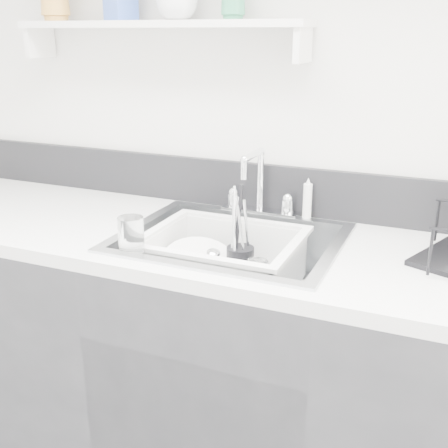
% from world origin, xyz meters
% --- Properties ---
extents(counter_run, '(3.20, 0.62, 0.92)m').
position_xyz_m(counter_run, '(0.00, 1.19, 0.46)').
color(counter_run, '#28282B').
rests_on(counter_run, ground).
extents(backsplash, '(3.20, 0.02, 0.16)m').
position_xyz_m(backsplash, '(0.00, 1.49, 1.00)').
color(backsplash, black).
rests_on(backsplash, counter_run).
extents(sink, '(0.64, 0.52, 0.20)m').
position_xyz_m(sink, '(0.00, 1.19, 0.83)').
color(sink, silver).
rests_on(sink, counter_run).
extents(faucet, '(0.26, 0.18, 0.23)m').
position_xyz_m(faucet, '(0.00, 1.44, 0.98)').
color(faucet, silver).
rests_on(faucet, counter_run).
extents(side_sprayer, '(0.03, 0.03, 0.14)m').
position_xyz_m(side_sprayer, '(0.16, 1.44, 0.99)').
color(side_sprayer, silver).
rests_on(side_sprayer, counter_run).
extents(wall_shelf, '(1.00, 0.16, 0.12)m').
position_xyz_m(wall_shelf, '(-0.35, 1.42, 1.51)').
color(wall_shelf, silver).
rests_on(wall_shelf, room_shell).
extents(wash_tub, '(0.52, 0.46, 0.18)m').
position_xyz_m(wash_tub, '(-0.02, 1.19, 0.84)').
color(wash_tub, silver).
rests_on(wash_tub, sink).
extents(plate_stack, '(0.28, 0.27, 0.11)m').
position_xyz_m(plate_stack, '(-0.09, 1.18, 0.80)').
color(plate_stack, white).
rests_on(plate_stack, wash_tub).
extents(utensil_cup, '(0.09, 0.09, 0.29)m').
position_xyz_m(utensil_cup, '(0.01, 1.24, 0.83)').
color(utensil_cup, black).
rests_on(utensil_cup, wash_tub).
extents(ladle, '(0.25, 0.26, 0.08)m').
position_xyz_m(ladle, '(-0.04, 1.19, 0.80)').
color(ladle, silver).
rests_on(ladle, wash_tub).
extents(tumbler_in_tub, '(0.09, 0.09, 0.09)m').
position_xyz_m(tumbler_in_tub, '(0.08, 1.19, 0.81)').
color(tumbler_in_tub, white).
rests_on(tumbler_in_tub, wash_tub).
extents(tumbler_counter, '(0.08, 0.08, 0.10)m').
position_xyz_m(tumbler_counter, '(-0.21, 0.99, 0.97)').
color(tumbler_counter, white).
rests_on(tumbler_counter, counter_run).
extents(bowl_small, '(0.15, 0.15, 0.04)m').
position_xyz_m(bowl_small, '(0.08, 1.10, 0.79)').
color(bowl_small, white).
rests_on(bowl_small, wash_tub).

